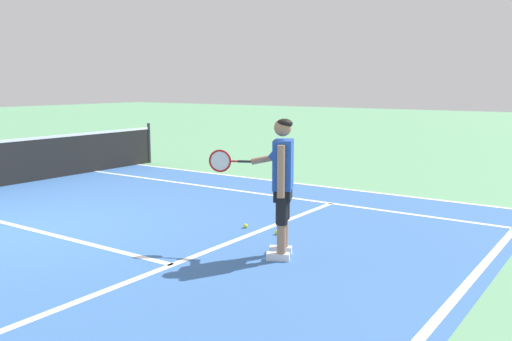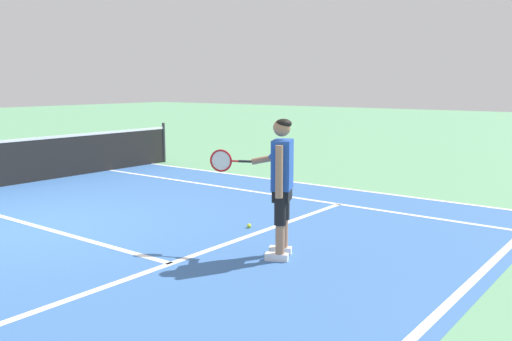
% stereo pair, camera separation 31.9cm
% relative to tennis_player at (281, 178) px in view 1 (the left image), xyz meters
% --- Properties ---
extents(ground_plane, '(80.00, 80.00, 0.00)m').
position_rel_tennis_player_xyz_m(ground_plane, '(-1.01, 3.79, -0.99)').
color(ground_plane, '#609E70').
extents(court_inner_surface, '(10.98, 9.84, 0.00)m').
position_rel_tennis_player_xyz_m(court_inner_surface, '(-1.01, 2.56, -0.99)').
color(court_inner_surface, '#3866A8').
rests_on(court_inner_surface, ground).
extents(line_baseline, '(10.98, 0.10, 0.01)m').
position_rel_tennis_player_xyz_m(line_baseline, '(-1.01, -2.16, -0.99)').
color(line_baseline, white).
rests_on(line_baseline, ground).
extents(line_service, '(8.23, 0.10, 0.01)m').
position_rel_tennis_player_xyz_m(line_service, '(-1.01, 0.88, -0.99)').
color(line_service, white).
rests_on(line_service, ground).
extents(line_centre_service, '(0.10, 6.40, 0.01)m').
position_rel_tennis_player_xyz_m(line_centre_service, '(-1.01, 4.08, -0.99)').
color(line_centre_service, white).
rests_on(line_centre_service, ground).
extents(line_singles_right, '(0.10, 9.44, 0.01)m').
position_rel_tennis_player_xyz_m(line_singles_right, '(3.11, 2.56, -0.99)').
color(line_singles_right, white).
rests_on(line_singles_right, ground).
extents(line_doubles_right, '(0.10, 9.44, 0.01)m').
position_rel_tennis_player_xyz_m(line_doubles_right, '(4.48, 2.56, -0.99)').
color(line_doubles_right, white).
rests_on(line_doubles_right, ground).
extents(tennis_player, '(0.56, 1.23, 1.71)m').
position_rel_tennis_player_xyz_m(tennis_player, '(0.00, 0.00, 0.00)').
color(tennis_player, white).
rests_on(tennis_player, ground).
extents(tennis_ball_near_feet, '(0.07, 0.07, 0.07)m').
position_rel_tennis_player_xyz_m(tennis_ball_near_feet, '(0.87, 1.16, -0.96)').
color(tennis_ball_near_feet, '#CCE02D').
rests_on(tennis_ball_near_feet, ground).
extents(tennis_ball_by_baseline, '(0.07, 0.07, 0.07)m').
position_rel_tennis_player_xyz_m(tennis_ball_by_baseline, '(0.82, 0.57, -0.96)').
color(tennis_ball_by_baseline, '#CCE02D').
rests_on(tennis_ball_by_baseline, ground).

